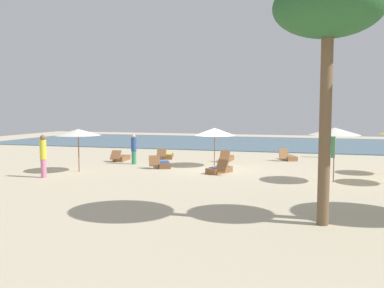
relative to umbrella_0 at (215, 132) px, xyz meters
name	(u,v)px	position (x,y,z in m)	size (l,w,h in m)	color
ground_plane	(215,169)	(0.24, -0.89, -1.90)	(60.00, 60.00, 0.00)	beige
ocean_water	(256,143)	(0.24, 16.11, -1.87)	(48.00, 16.00, 0.06)	#476B7F
umbrella_0	(215,132)	(0.00, 0.00, 0.00)	(2.27, 2.27, 2.10)	olive
umbrella_2	(78,132)	(-6.06, -3.85, 0.08)	(2.25, 2.25, 2.14)	brown
umbrella_3	(335,131)	(6.03, -3.42, 0.29)	(2.14, 2.14, 2.34)	brown
lounger_0	(220,169)	(0.80, -2.34, -1.72)	(1.18, 1.74, 0.74)	brown
lounger_1	(288,157)	(3.75, 3.91, -1.72)	(1.17, 1.73, 0.75)	olive
lounger_2	(167,156)	(-3.70, 2.66, -1.72)	(1.01, 1.80, 0.66)	brown
lounger_3	(163,164)	(-2.55, -1.24, -1.72)	(1.25, 1.78, 0.68)	brown
lounger_4	(121,158)	(-6.00, 0.78, -1.73)	(0.74, 1.75, 0.68)	brown
lounger_5	(227,158)	(0.20, 2.37, -1.73)	(0.64, 1.69, 0.70)	brown
person_0	(333,142)	(6.46, 6.01, -0.91)	(0.35, 0.35, 1.91)	#338C59
person_1	(134,149)	(-4.62, -0.43, -1.03)	(0.44, 0.44, 1.71)	#338C59
person_2	(43,155)	(-6.65, -5.87, -0.88)	(0.36, 0.36, 1.95)	#D17299
palm_0	(328,11)	(5.41, -10.37, 3.75)	(2.87, 2.87, 6.55)	brown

